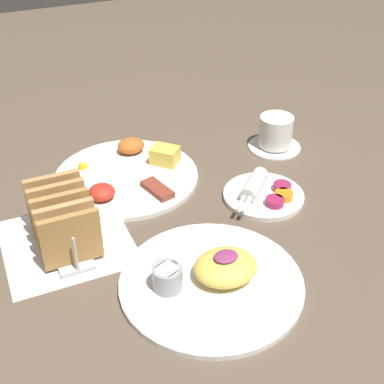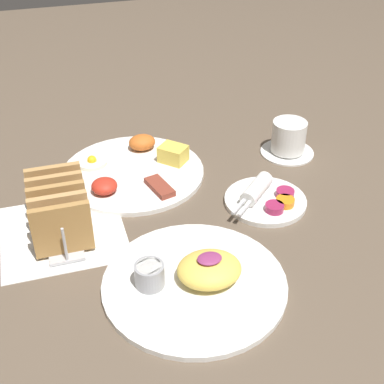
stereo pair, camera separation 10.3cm
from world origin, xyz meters
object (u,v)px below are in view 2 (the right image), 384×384
plate_foreground (194,279)px  coffee_cup (288,139)px  plate_breakfast (134,169)px  toast_rack (59,210)px  plate_condiments (265,198)px

plate_foreground → coffee_cup: coffee_cup is taller
plate_breakfast → coffee_cup: coffee_cup is taller
toast_rack → coffee_cup: 0.54m
plate_condiments → toast_rack: toast_rack is taller
plate_condiments → plate_foreground: plate_foreground is taller
toast_rack → coffee_cup: (0.52, 0.14, -0.02)m
coffee_cup → plate_foreground: bearing=-133.5°
plate_breakfast → toast_rack: size_ratio=1.67×
toast_rack → plate_foreground: bearing=-46.3°
plate_condiments → coffee_cup: bearing=52.8°
plate_foreground → toast_rack: size_ratio=1.66×
coffee_cup → plate_breakfast: bearing=177.3°
plate_condiments → plate_foreground: size_ratio=0.56×
coffee_cup → toast_rack: bearing=-164.4°
plate_foreground → coffee_cup: bearing=46.5°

